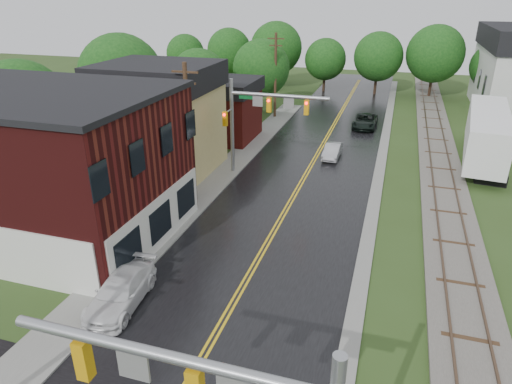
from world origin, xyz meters
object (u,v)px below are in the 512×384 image
at_px(tree_left_b, 122,79).
at_px(suv_dark, 365,121).
at_px(sedan_silver, 332,151).
at_px(traffic_signal_far, 259,111).
at_px(tree_left_a, 23,109).
at_px(pickup_white, 121,292).
at_px(brick_building, 43,164).
at_px(utility_pole_c, 275,74).
at_px(semi_trailer, 487,133).
at_px(tree_left_c, 200,79).
at_px(tree_left_e, 262,70).
at_px(utility_pole_b, 188,129).

xyz_separation_m(tree_left_b, suv_dark, (21.00, 10.85, -5.03)).
bearing_deg(sedan_silver, traffic_signal_far, -129.93).
distance_m(traffic_signal_far, tree_left_b, 15.21).
height_order(tree_left_a, pickup_white, tree_left_a).
relative_size(brick_building, tree_left_b, 1.48).
relative_size(brick_building, traffic_signal_far, 1.95).
distance_m(utility_pole_c, suv_dark, 10.82).
bearing_deg(sedan_silver, suv_dark, 81.00).
bearing_deg(semi_trailer, utility_pole_c, 156.78).
distance_m(traffic_signal_far, tree_left_c, 16.56).
xyz_separation_m(brick_building, semi_trailer, (25.79, 20.37, -1.71)).
relative_size(brick_building, tree_left_e, 1.75).
height_order(tree_left_e, pickup_white, tree_left_e).
distance_m(utility_pole_c, tree_left_c, 8.16).
xyz_separation_m(sedan_silver, semi_trailer, (11.97, 2.85, 1.85)).
distance_m(traffic_signal_far, semi_trailer, 18.92).
bearing_deg(brick_building, pickup_white, -33.06).
relative_size(tree_left_c, semi_trailer, 0.56).
bearing_deg(tree_left_c, utility_pole_b, -68.51).
distance_m(traffic_signal_far, sedan_silver, 8.53).
xyz_separation_m(utility_pole_b, tree_left_b, (-11.05, 9.90, 1.00)).
bearing_deg(tree_left_c, sedan_silver, -25.90).
bearing_deg(suv_dark, pickup_white, -102.39).
relative_size(utility_pole_b, pickup_white, 1.92).
bearing_deg(utility_pole_b, tree_left_e, 94.90).
bearing_deg(suv_dark, tree_left_a, -136.54).
height_order(utility_pole_b, utility_pole_c, same).
bearing_deg(pickup_white, semi_trailer, 48.79).
xyz_separation_m(utility_pole_c, pickup_white, (2.00, -34.00, -4.04)).
bearing_deg(semi_trailer, sedan_silver, -166.63).
bearing_deg(traffic_signal_far, utility_pole_c, 101.09).
xyz_separation_m(brick_building, sedan_silver, (13.82, 17.52, -3.56)).
relative_size(tree_left_a, tree_left_b, 0.89).
bearing_deg(utility_pole_b, semi_trailer, 33.62).
xyz_separation_m(suv_dark, sedan_silver, (-1.82, -10.22, -0.09)).
distance_m(brick_building, sedan_silver, 22.60).
bearing_deg(utility_pole_b, utility_pole_c, 90.00).
relative_size(utility_pole_c, tree_left_e, 1.10).
bearing_deg(pickup_white, traffic_signal_far, 79.84).
bearing_deg(sedan_silver, utility_pole_c, 126.43).
bearing_deg(tree_left_b, tree_left_c, 63.44).
distance_m(brick_building, tree_left_e, 31.12).
height_order(sedan_silver, pickup_white, pickup_white).
height_order(brick_building, tree_left_b, tree_left_b).
height_order(utility_pole_c, tree_left_e, utility_pole_c).
bearing_deg(tree_left_a, traffic_signal_far, 17.30).
height_order(tree_left_a, suv_dark, tree_left_a).
bearing_deg(traffic_signal_far, tree_left_c, 128.82).
bearing_deg(tree_left_e, utility_pole_c, -42.84).
bearing_deg(semi_trailer, brick_building, -141.70).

